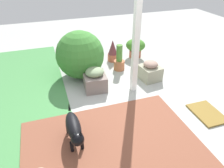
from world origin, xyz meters
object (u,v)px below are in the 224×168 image
at_px(porch_pillar, 137,29).
at_px(terracotta_pot_broad, 135,47).
at_px(doormat, 207,113).
at_px(dog, 74,128).
at_px(stone_planter_nearest, 150,71).
at_px(stone_planter_mid, 95,79).
at_px(terracotta_pot_tall, 119,61).
at_px(round_shrub, 80,55).
at_px(terracotta_pot_spiky, 113,51).

height_order(porch_pillar, terracotta_pot_broad, porch_pillar).
bearing_deg(doormat, dog, 88.49).
bearing_deg(stone_planter_nearest, stone_planter_mid, 89.48).
bearing_deg(porch_pillar, terracotta_pot_tall, -2.36).
bearing_deg(round_shrub, terracotta_pot_broad, -69.81).
relative_size(round_shrub, terracotta_pot_broad, 2.06).
height_order(stone_planter_mid, round_shrub, round_shrub).
xyz_separation_m(terracotta_pot_tall, terracotta_pot_spiky, (0.49, -0.01, 0.04)).
xyz_separation_m(stone_planter_nearest, terracotta_pot_broad, (1.14, -0.17, 0.08)).
bearing_deg(stone_planter_mid, terracotta_pot_tall, -50.17).
distance_m(round_shrub, doormat, 2.61).
xyz_separation_m(stone_planter_nearest, terracotta_pot_tall, (0.61, 0.45, 0.02)).
bearing_deg(terracotta_pot_tall, round_shrub, 91.72).
bearing_deg(round_shrub, terracotta_pot_tall, -88.28).
bearing_deg(terracotta_pot_broad, porch_pillar, 154.73).
distance_m(stone_planter_mid, terracotta_pot_broad, 1.76).
xyz_separation_m(terracotta_pot_broad, doormat, (-2.48, -0.20, -0.25)).
height_order(terracotta_pot_broad, dog, dog).
bearing_deg(stone_planter_nearest, dog, 125.56).
xyz_separation_m(round_shrub, terracotta_pot_broad, (0.55, -1.50, -0.22)).
distance_m(stone_planter_nearest, terracotta_pot_spiky, 1.19).
xyz_separation_m(terracotta_pot_broad, dog, (-2.42, 1.97, 0.01)).
bearing_deg(terracotta_pot_spiky, terracotta_pot_broad, -86.89).
distance_m(terracotta_pot_broad, terracotta_pot_spiky, 0.61).
bearing_deg(stone_planter_mid, terracotta_pot_spiky, -33.92).
height_order(stone_planter_nearest, terracotta_pot_broad, terracotta_pot_broad).
height_order(stone_planter_nearest, terracotta_pot_tall, terracotta_pot_tall).
height_order(porch_pillar, doormat, porch_pillar).
bearing_deg(stone_planter_mid, doormat, -131.21).
relative_size(porch_pillar, doormat, 4.06).
distance_m(stone_planter_nearest, dog, 2.21).
xyz_separation_m(stone_planter_nearest, doormat, (-1.34, -0.37, -0.17)).
relative_size(stone_planter_nearest, round_shrub, 0.46).
xyz_separation_m(terracotta_pot_tall, doormat, (-1.96, -0.82, -0.19)).
bearing_deg(round_shrub, doormat, -138.71).
distance_m(dog, doormat, 2.19).
bearing_deg(porch_pillar, stone_planter_nearest, -61.19).
bearing_deg(doormat, porch_pillar, 38.72).
relative_size(stone_planter_mid, doormat, 0.84).
height_order(porch_pillar, terracotta_pot_tall, porch_pillar).
bearing_deg(dog, stone_planter_mid, -25.74).
height_order(stone_planter_nearest, round_shrub, round_shrub).
distance_m(round_shrub, terracotta_pot_spiky, 1.05).
bearing_deg(round_shrub, dog, 165.71).
relative_size(terracotta_pot_tall, dog, 0.82).
bearing_deg(dog, terracotta_pot_spiky, -29.64).
relative_size(stone_planter_mid, dog, 0.69).
bearing_deg(stone_planter_nearest, terracotta_pot_tall, 36.50).
distance_m(porch_pillar, terracotta_pot_spiky, 1.67).
bearing_deg(terracotta_pot_broad, doormat, -175.43).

